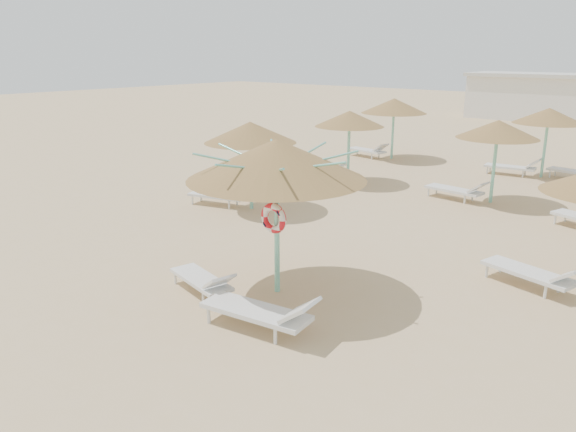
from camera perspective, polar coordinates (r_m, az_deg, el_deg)
The scene contains 6 objects.
ground at distance 11.42m, azimuth -1.78°, elevation -8.15°, with size 120.00×120.00×0.00m, color tan.
main_palapa at distance 10.83m, azimuth -1.17°, elevation 5.72°, with size 3.51×3.51×3.14m.
lounger_main_a at distance 11.49m, azimuth -8.55°, elevation -6.43°, with size 1.91×0.95×0.67m.
lounger_main_b at distance 9.94m, azimuth -2.61°, elevation -9.66°, with size 2.24×0.95×0.79m.
palapa_field at distance 19.82m, azimuth 19.73°, elevation 8.45°, with size 14.98×13.75×2.73m.
service_hut at distance 44.77m, azimuth 23.36°, elevation 11.12°, with size 8.40×4.40×3.25m.
Camera 1 is at (6.91, -7.75, 4.74)m, focal length 35.00 mm.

